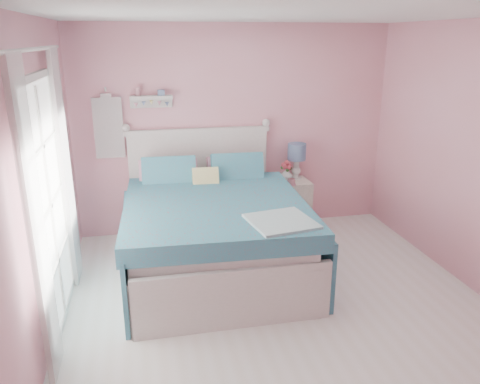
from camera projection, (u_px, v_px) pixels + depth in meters
name	position (u px, v px, depth m)	size (l,w,h in m)	color
floor	(285.00, 316.00, 4.27)	(4.50, 4.50, 0.00)	silver
room_shell	(290.00, 147.00, 3.78)	(4.50, 4.50, 4.50)	pink
bed	(213.00, 231.00, 5.05)	(1.92, 2.37, 1.35)	silver
nightstand	(291.00, 204.00, 6.17)	(0.45, 0.45, 0.66)	silver
table_lamp	(297.00, 154.00, 6.05)	(0.24, 0.24, 0.47)	white
vase	(286.00, 174.00, 6.03)	(0.17, 0.17, 0.17)	silver
teacup	(291.00, 182.00, 5.88)	(0.10, 0.10, 0.08)	#CD8991
roses	(286.00, 165.00, 5.99)	(0.14, 0.11, 0.12)	#DB4B5A
wall_shelf	(151.00, 98.00, 5.56)	(0.50, 0.15, 0.25)	silver
hanging_dress	(109.00, 128.00, 5.55)	(0.34, 0.03, 0.72)	white
french_door	(49.00, 207.00, 3.92)	(0.04, 1.32, 2.16)	silver
curtain_near	(36.00, 228.00, 3.20)	(0.04, 0.40, 2.32)	white
curtain_far	(66.00, 171.00, 4.58)	(0.04, 0.40, 2.32)	white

